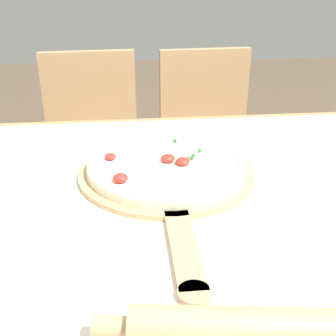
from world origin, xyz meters
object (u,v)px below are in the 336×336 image
Objects in this scene: pizza at (166,164)px; rolling_pin at (285,330)px; pizza_peel at (168,176)px; chair_right at (207,141)px; chair_left at (93,146)px.

pizza is 0.75× the size of rolling_pin.
pizza_peel is 0.03m from pizza.
chair_right reaches higher than pizza_peel.
chair_right is (0.48, 0.00, 0.00)m from chair_left.
rolling_pin reaches higher than pizza_peel.
pizza_peel is 0.71× the size of chair_right.
pizza is (-0.00, 0.02, 0.02)m from pizza_peel.
pizza_peel is 0.89m from chair_right.
chair_left is (-0.32, 1.28, -0.28)m from rolling_pin.
pizza reaches higher than pizza_peel.
pizza is 0.41× the size of chair_left.
pizza_peel is 0.71× the size of chair_left.
pizza_peel is at bearing -78.04° from chair_left.
chair_left is 1.00× the size of chair_right.
pizza_peel is 1.73× the size of pizza.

